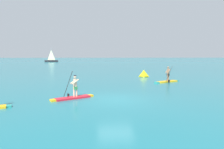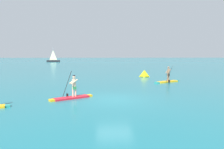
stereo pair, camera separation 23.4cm
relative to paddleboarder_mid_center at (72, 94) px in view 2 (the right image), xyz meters
name	(u,v)px [view 2 (the right image)]	position (x,y,z in m)	size (l,w,h in m)	color
ground	(114,99)	(2.98, -0.48, -0.32)	(440.00, 440.00, 0.00)	#1E727F
paddleboarder_mid_center	(72,94)	(0.00, 0.00, 0.00)	(2.93, 1.97, 1.94)	red
paddleboarder_far_right	(167,80)	(9.63, 8.00, -0.02)	(3.30, 2.09, 1.87)	yellow
race_marker_buoy	(144,74)	(8.27, 13.72, 0.10)	(1.29, 1.29, 0.97)	yellow
sailboat_left_horizon	(53,60)	(-18.74, 77.37, 0.45)	(5.77, 2.00, 6.53)	black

